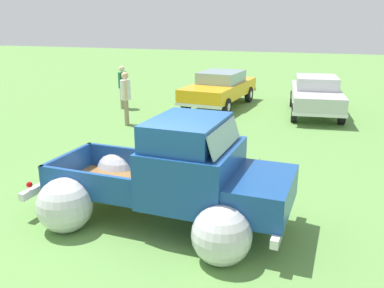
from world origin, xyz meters
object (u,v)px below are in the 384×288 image
object	(u,v)px
vintage_pickup_truck	(179,183)
show_car_1	(316,94)
spectator_0	(123,84)
lane_cone_0	(216,159)
spectator_1	(126,95)
lane_cone_1	(259,172)
show_car_0	(220,88)

from	to	relation	value
vintage_pickup_truck	show_car_1	xyz separation A→B (m)	(1.88, 9.80, 0.02)
spectator_0	lane_cone_0	size ratio (longest dim) A/B	2.72
show_car_1	spectator_1	xyz separation A→B (m)	(-6.04, -3.76, 0.26)
show_car_1	lane_cone_0	world-z (taller)	show_car_1
vintage_pickup_truck	lane_cone_0	size ratio (longest dim) A/B	7.45
spectator_0	spectator_1	bearing A→B (deg)	-55.11
spectator_0	spectator_1	size ratio (longest dim) A/B	0.95
show_car_1	lane_cone_1	size ratio (longest dim) A/B	7.13
show_car_0	spectator_1	xyz separation A→B (m)	(-2.22, -4.03, 0.26)
vintage_pickup_truck	lane_cone_1	xyz separation A→B (m)	(1.05, 2.16, -0.45)
show_car_1	lane_cone_0	bearing A→B (deg)	-21.61
spectator_0	show_car_0	bearing A→B (deg)	29.12
vintage_pickup_truck	show_car_1	size ratio (longest dim) A/B	1.04
lane_cone_0	lane_cone_1	world-z (taller)	same
lane_cone_1	vintage_pickup_truck	bearing A→B (deg)	-116.04
lane_cone_0	lane_cone_1	distance (m)	1.22
show_car_0	show_car_1	size ratio (longest dim) A/B	1.06
show_car_0	lane_cone_0	bearing A→B (deg)	19.91
vintage_pickup_truck	show_car_1	bearing A→B (deg)	81.35
show_car_1	spectator_0	size ratio (longest dim) A/B	2.62
show_car_1	spectator_0	xyz separation A→B (m)	(-7.43, -1.36, 0.20)
spectator_0	lane_cone_1	size ratio (longest dim) A/B	2.72
vintage_pickup_truck	show_car_0	distance (m)	10.26
show_car_1	lane_cone_1	bearing A→B (deg)	-12.60
vintage_pickup_truck	lane_cone_1	bearing A→B (deg)	66.17
show_car_0	spectator_1	distance (m)	4.61
lane_cone_0	spectator_1	bearing A→B (deg)	140.64
show_car_0	lane_cone_0	xyz separation A→B (m)	(1.89, -7.40, -0.47)
lane_cone_1	spectator_0	bearing A→B (deg)	136.45
spectator_1	lane_cone_1	bearing A→B (deg)	117.19
spectator_0	lane_cone_0	xyz separation A→B (m)	(5.50, -5.77, -0.67)
vintage_pickup_truck	show_car_1	distance (m)	9.98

